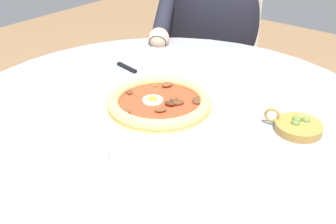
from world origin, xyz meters
The scene contains 7 objects.
dining_table centered at (0.00, 0.00, 0.58)m, with size 1.06×1.06×0.71m.
pizza_on_plate centered at (0.03, -0.01, 0.73)m, with size 0.30×0.30×0.04m.
steak_knife centered at (0.29, -0.14, 0.71)m, with size 0.22×0.04×0.01m.
ramekin_capers centered at (0.01, 0.22, 0.73)m, with size 0.07×0.07×0.03m.
olive_pan centered at (-0.26, -0.13, 0.72)m, with size 0.12×0.10×0.04m.
diner_person centered at (0.32, -0.68, 0.50)m, with size 0.43×0.58×1.12m.
cafe_chair_diner centered at (0.39, -0.81, 0.55)m, with size 0.57×0.57×0.92m.
Camera 1 is at (-0.48, 0.59, 1.17)m, focal length 41.47 mm.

